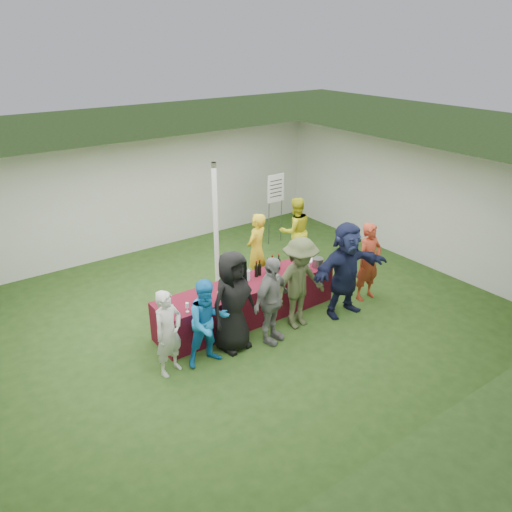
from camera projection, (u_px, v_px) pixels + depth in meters
ground at (229, 317)px, 9.54m from camera, size 60.00×60.00×0.00m
tent at (216, 228)px, 10.14m from camera, size 10.00×10.00×10.00m
serving_table at (247, 301)px, 9.36m from camera, size 3.60×0.80×0.75m
wine_bottles at (267, 267)px, 9.56m from camera, size 0.61×0.11×0.32m
wine_glasses at (236, 289)px, 8.75m from camera, size 2.73×0.14×0.16m
water_bottle at (248, 275)px, 9.27m from camera, size 0.07×0.07×0.23m
bar_towel at (312, 260)px, 10.10m from camera, size 0.25×0.18×0.03m
dump_bucket at (318, 262)px, 9.83m from camera, size 0.22×0.22×0.18m
wine_list_sign at (276, 194)px, 12.41m from camera, size 0.50×0.03×1.80m
staff_pourer at (257, 250)px, 10.47m from camera, size 0.69×0.59×1.61m
staff_back at (295, 231)px, 11.50m from camera, size 0.90×0.77×1.60m
customer_0 at (168, 333)px, 7.73m from camera, size 0.61×0.49×1.45m
customer_1 at (208, 323)px, 7.96m from camera, size 0.77×0.63×1.50m
customer_2 at (233, 301)px, 8.29m from camera, size 0.94×0.67×1.79m
customer_3 at (271, 301)px, 8.51m from camera, size 1.01×0.68×1.60m
customer_4 at (300, 283)px, 8.94m from camera, size 1.14×0.67×1.74m
customer_5 at (346, 269)px, 9.34m from camera, size 1.75×0.65×1.86m
customer_6 at (369, 262)px, 9.93m from camera, size 0.60×0.40×1.62m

